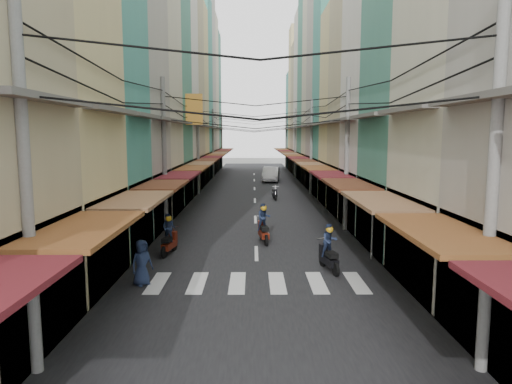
{
  "coord_description": "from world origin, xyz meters",
  "views": [
    {
      "loc": [
        -0.15,
        -21.49,
        5.2
      ],
      "look_at": [
        0.02,
        3.73,
        2.0
      ],
      "focal_mm": 32.0,
      "sensor_mm": 36.0,
      "label": 1
    }
  ],
  "objects_px": {
    "white_car": "(271,182)",
    "market_umbrella": "(441,223)",
    "traffic_sign": "(372,214)",
    "bicycle": "(433,257)"
  },
  "relations": [
    {
      "from": "white_car",
      "to": "market_umbrella",
      "type": "xyz_separation_m",
      "value": [
        4.19,
        -35.59,
        2.31
      ]
    },
    {
      "from": "white_car",
      "to": "bicycle",
      "type": "xyz_separation_m",
      "value": [
        5.66,
        -31.44,
        0.0
      ]
    },
    {
      "from": "bicycle",
      "to": "market_umbrella",
      "type": "relative_size",
      "value": 0.69
    },
    {
      "from": "white_car",
      "to": "bicycle",
      "type": "height_order",
      "value": "white_car"
    },
    {
      "from": "traffic_sign",
      "to": "market_umbrella",
      "type": "bearing_deg",
      "value": -72.17
    },
    {
      "from": "bicycle",
      "to": "white_car",
      "type": "bearing_deg",
      "value": 4.46
    },
    {
      "from": "traffic_sign",
      "to": "bicycle",
      "type": "bearing_deg",
      "value": 6.27
    },
    {
      "from": "bicycle",
      "to": "market_umbrella",
      "type": "xyz_separation_m",
      "value": [
        -1.48,
        -4.16,
        2.31
      ]
    },
    {
      "from": "white_car",
      "to": "bicycle",
      "type": "distance_m",
      "value": 31.94
    },
    {
      "from": "bicycle",
      "to": "traffic_sign",
      "type": "distance_m",
      "value": 3.34
    }
  ]
}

